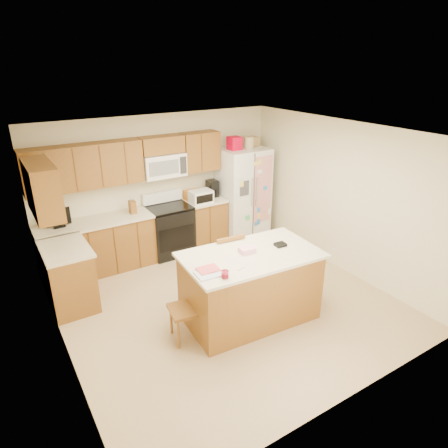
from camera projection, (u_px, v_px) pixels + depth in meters
ground at (225, 302)px, 5.99m from camera, size 4.50×4.50×0.00m
room_shell at (226, 212)px, 5.43m from camera, size 4.60×4.60×2.52m
cabinetry at (117, 220)px, 6.56m from camera, size 3.36×1.56×2.15m
stove at (169, 229)px, 7.32m from camera, size 0.76×0.65×1.13m
refrigerator at (242, 193)px, 7.86m from camera, size 0.90×0.79×2.04m
island at (250, 286)px, 5.45m from camera, size 1.88×1.18×1.09m
windsor_chair_left at (187, 309)px, 5.06m from camera, size 0.44×0.46×0.94m
windsor_chair_back at (226, 267)px, 5.94m from camera, size 0.50×0.48×1.06m
windsor_chair_right at (306, 276)px, 5.88m from camera, size 0.45×0.46×0.87m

